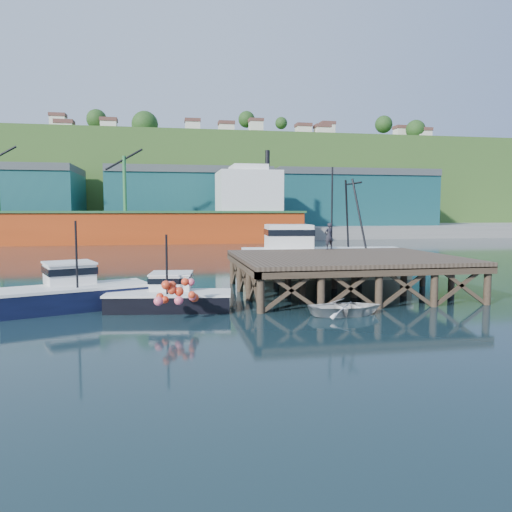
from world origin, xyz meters
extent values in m
plane|color=black|center=(0.00, 0.00, 0.00)|extent=(300.00, 300.00, 0.00)
cube|color=brown|center=(5.50, 0.00, 2.00)|extent=(12.00, 10.00, 0.25)
cube|color=#473828|center=(5.50, -4.85, 1.75)|extent=(12.00, 0.30, 0.35)
cylinder|color=#473828|center=(-0.20, -4.70, 0.80)|extent=(0.36, 0.36, 2.60)
cylinder|color=#473828|center=(11.20, -4.70, 0.80)|extent=(0.36, 0.36, 2.60)
cylinder|color=#473828|center=(-0.20, 4.70, 0.80)|extent=(0.36, 0.36, 2.60)
cylinder|color=#473828|center=(11.20, 4.70, 0.80)|extent=(0.36, 0.36, 2.60)
cube|color=gray|center=(0.00, 70.00, 1.00)|extent=(160.00, 40.00, 2.00)
cube|color=#195553|center=(0.00, 65.00, 6.50)|extent=(28.00, 16.00, 9.00)
cube|color=#195553|center=(30.00, 65.00, 6.50)|extent=(30.00, 16.00, 9.00)
cube|color=#C43E12|center=(-12.00, 48.00, 2.20)|extent=(55.00, 9.50, 4.40)
cube|color=#26592D|center=(-12.00, 48.00, 4.50)|extent=(55.50, 10.00, 0.30)
cube|color=silver|center=(8.00, 48.00, 7.50)|extent=(9.00, 9.00, 6.00)
cube|color=silver|center=(8.00, 48.00, 10.80)|extent=(5.00, 7.00, 1.20)
cylinder|color=black|center=(11.00, 48.00, 12.50)|extent=(0.70, 0.70, 2.50)
cube|color=#2D511E|center=(0.00, 100.00, 11.00)|extent=(220.00, 50.00, 22.00)
cube|color=black|center=(-8.65, -2.16, 0.51)|extent=(6.97, 4.54, 1.02)
cube|color=silver|center=(-8.65, -2.16, 1.04)|extent=(7.11, 4.63, 0.14)
cube|color=silver|center=(-9.07, -1.06, 1.53)|extent=(2.75, 2.75, 1.02)
cube|color=black|center=(-9.07, -1.06, 1.75)|extent=(2.91, 2.91, 0.34)
cylinder|color=black|center=(-8.41, -2.77, 2.60)|extent=(0.10, 0.10, 3.16)
cube|color=black|center=(-4.28, -3.23, 0.39)|extent=(5.88, 2.83, 0.78)
cube|color=silver|center=(-4.28, -3.23, 0.80)|extent=(6.00, 2.89, 0.10)
cube|color=silver|center=(-4.14, -2.22, 1.17)|extent=(2.11, 2.11, 0.78)
cube|color=black|center=(-4.14, -2.22, 1.35)|extent=(2.23, 2.23, 0.26)
cylinder|color=black|center=(-4.36, -3.79, 2.17)|extent=(0.10, 0.10, 2.78)
sphere|color=#F35972|center=(-4.42, -5.66, 0.96)|extent=(0.37, 0.37, 0.37)
sphere|color=#F35972|center=(-3.63, -5.49, 1.13)|extent=(0.37, 0.37, 0.37)
sphere|color=red|center=(-3.98, -5.92, 1.30)|extent=(0.37, 0.37, 0.37)
cube|color=#F2E29C|center=(6.59, 6.84, 0.92)|extent=(11.56, 4.94, 1.84)
cube|color=silver|center=(6.59, 6.84, 1.89)|extent=(11.79, 5.16, 0.15)
cube|color=silver|center=(4.03, 6.84, 2.76)|extent=(3.32, 3.14, 1.84)
cube|color=black|center=(4.03, 6.84, 3.17)|extent=(3.44, 3.25, 0.41)
cylinder|color=black|center=(7.10, 6.84, 4.60)|extent=(0.12, 0.12, 6.13)
imported|color=silver|center=(3.47, -5.80, 0.34)|extent=(3.37, 2.44, 0.69)
imported|color=black|center=(6.08, 4.40, 2.99)|extent=(0.73, 0.59, 1.73)
camera|label=1|loc=(-4.42, -26.58, 4.62)|focal=35.00mm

